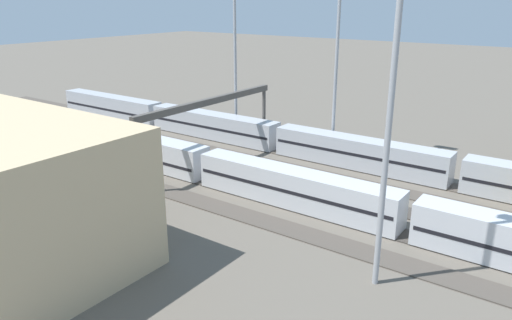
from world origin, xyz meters
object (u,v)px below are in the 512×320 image
Objects in this scene: light_mast_2 at (339,4)px; signal_gantry at (209,109)px; light_mast_0 at (235,33)px; train_on_track_0 at (343,150)px; train_on_track_3 at (192,162)px; light_mast_1 at (395,61)px.

light_mast_2 is 1.29× the size of signal_gantry.
light_mast_2 is (-17.41, 1.02, 4.22)m from light_mast_0.
train_on_track_0 is 4.71× the size of light_mast_0.
signal_gantry reaches higher than train_on_track_3.
train_on_track_3 is at bearing 105.76° from signal_gantry.
light_mast_2 reaches higher than train_on_track_0.
train_on_track_0 is at bearing -58.90° from light_mast_1.
light_mast_1 is at bearing 123.16° from light_mast_2.
train_on_track_0 is 17.97m from signal_gantry.
train_on_track_3 is 5.56× the size of signal_gantry.
signal_gantry is (28.32, -13.86, -9.36)m from light_mast_1.
train_on_track_0 is at bearing 139.37° from light_mast_2.
light_mast_1 is at bearing 161.78° from train_on_track_3.
light_mast_1 reaches higher than light_mast_0.
light_mast_2 is (17.12, -26.20, 3.22)m from light_mast_1.
light_mast_0 reaches higher than train_on_track_0.
train_on_track_3 is at bearing 112.52° from light_mast_0.
light_mast_2 is (-9.79, -17.34, 17.96)m from train_on_track_3.
light_mast_2 is at bearing 176.63° from light_mast_0.
light_mast_1 is (-26.91, 8.86, 14.74)m from train_on_track_3.
light_mast_0 is 16.95m from signal_gantry.
train_on_track_3 is 19.54m from train_on_track_0.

